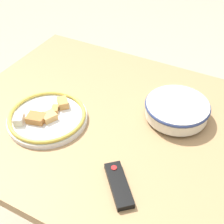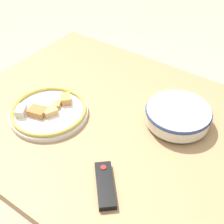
{
  "view_description": "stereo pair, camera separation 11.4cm",
  "coord_description": "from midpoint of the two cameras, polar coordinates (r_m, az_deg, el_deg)",
  "views": [
    {
      "loc": [
        -0.33,
        0.76,
        1.51
      ],
      "look_at": [
        0.07,
        -0.0,
        0.77
      ],
      "focal_mm": 50.0,
      "sensor_mm": 36.0,
      "label": 1
    },
    {
      "loc": [
        -0.43,
        0.7,
        1.51
      ],
      "look_at": [
        0.07,
        -0.0,
        0.77
      ],
      "focal_mm": 50.0,
      "sensor_mm": 36.0,
      "label": 2
    }
  ],
  "objects": [
    {
      "name": "tv_remote",
      "position": [
        0.95,
        2.26,
        -13.33
      ],
      "size": [
        0.15,
        0.15,
        0.02
      ],
      "rotation": [
        0.0,
        0.0,
        3.87
      ],
      "color": "black",
      "rests_on": "dining_table"
    },
    {
      "name": "noodle_bowl",
      "position": [
        1.15,
        14.77,
        -0.64
      ],
      "size": [
        0.24,
        0.24,
        0.07
      ],
      "color": "silver",
      "rests_on": "dining_table"
    },
    {
      "name": "dining_table",
      "position": [
        1.19,
        5.28,
        -5.67
      ],
      "size": [
        1.3,
        0.91,
        0.73
      ],
      "color": "tan",
      "rests_on": "ground_plane"
    },
    {
      "name": "food_plate",
      "position": [
        1.18,
        -8.85,
        0.02
      ],
      "size": [
        0.29,
        0.29,
        0.05
      ],
      "color": "white",
      "rests_on": "dining_table"
    }
  ]
}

